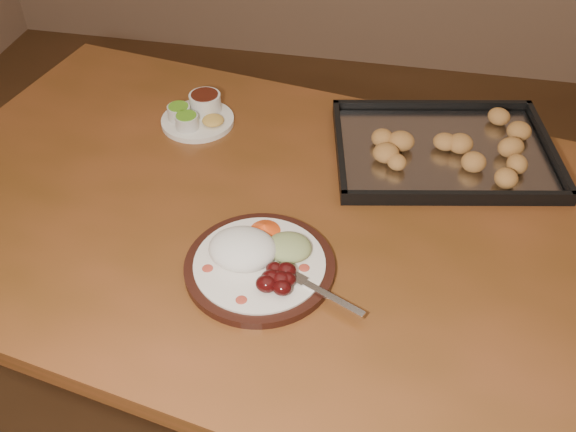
# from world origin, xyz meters

# --- Properties ---
(dining_table) EXTENTS (1.63, 1.14, 0.75)m
(dining_table) POSITION_xyz_m (-0.18, 0.00, 0.65)
(dining_table) COLOR brown
(dining_table) RESTS_ON ground
(dinner_plate) EXTENTS (0.32, 0.26, 0.06)m
(dinner_plate) POSITION_xyz_m (-0.19, -0.14, 0.77)
(dinner_plate) COLOR black
(dinner_plate) RESTS_ON dining_table
(condiment_saucer) EXTENTS (0.16, 0.16, 0.05)m
(condiment_saucer) POSITION_xyz_m (-0.43, 0.27, 0.77)
(condiment_saucer) COLOR white
(condiment_saucer) RESTS_ON dining_table
(baking_tray) EXTENTS (0.51, 0.41, 0.05)m
(baking_tray) POSITION_xyz_m (0.11, 0.26, 0.77)
(baking_tray) COLOR black
(baking_tray) RESTS_ON dining_table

